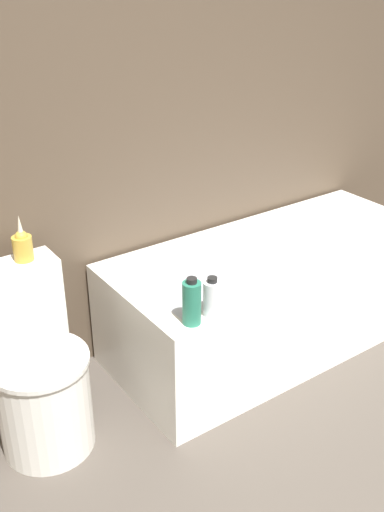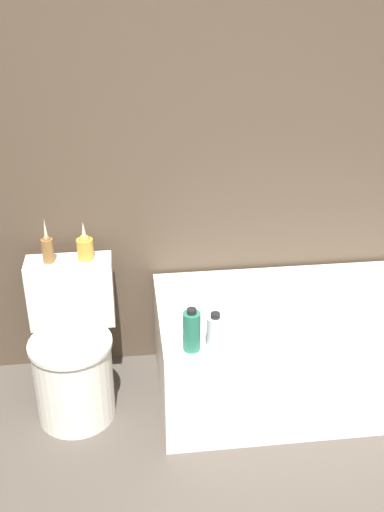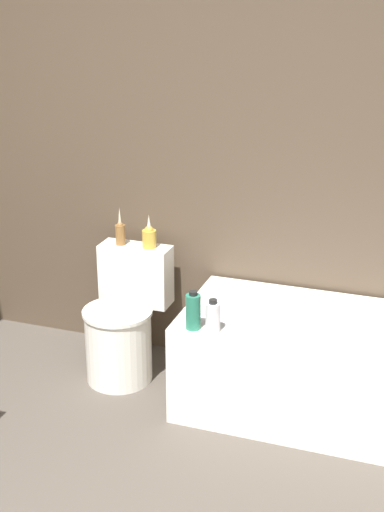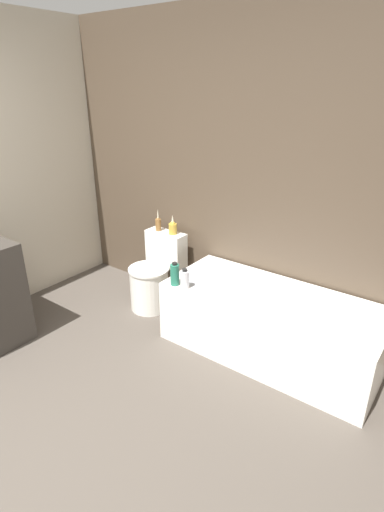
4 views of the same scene
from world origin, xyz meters
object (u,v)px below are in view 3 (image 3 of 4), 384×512
Objects in this scene: toilet at (124,324)px; shampoo_bottle_tall at (193,311)px; vase_silver at (149,236)px; shampoo_bottle_short at (213,317)px; bathtub at (348,370)px; vase_gold at (120,232)px.

toilet is 0.69m from shampoo_bottle_tall.
shampoo_bottle_short is (0.54, -0.52, -0.17)m from vase_silver.
vase_silver is 1.15× the size of shampoo_bottle_short.
bathtub is 1.28m from vase_silver.
toilet reaches higher than shampoo_bottle_short.
vase_silver is at bearing 136.00° from shampoo_bottle_short.
vase_gold reaches higher than toilet.
toilet reaches higher than bathtub.
vase_silver is at bearing 169.10° from bathtub.
vase_silver is (-1.16, 0.22, 0.50)m from bathtub.
shampoo_bottle_tall reaches higher than bathtub.
shampoo_bottle_tall reaches higher than shampoo_bottle_short.
vase_gold is 1.15× the size of vase_silver.
shampoo_bottle_short is at bearing 1.97° from shampoo_bottle_tall.
bathtub is at bearing 25.55° from shampoo_bottle_short.
toilet is (-1.24, 0.03, 0.04)m from bathtub.
shampoo_bottle_tall reaches higher than toilet.
bathtub is 8.58× the size of shampoo_bottle_tall.
vase_silver is (0.08, 0.19, 0.47)m from toilet.
shampoo_bottle_short is at bearing -35.67° from vase_gold.
vase_gold is 1.33× the size of shampoo_bottle_short.
bathtub is 1.44m from vase_gold.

